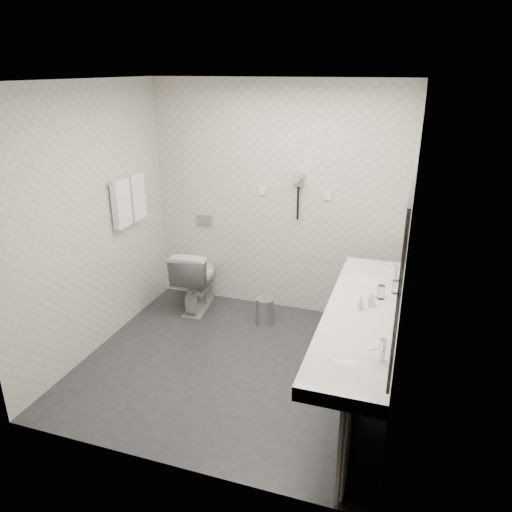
% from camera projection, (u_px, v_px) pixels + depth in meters
% --- Properties ---
extents(floor, '(2.80, 2.80, 0.00)m').
position_uv_depth(floor, '(236.00, 364.00, 4.55)').
color(floor, '#242428').
rests_on(floor, ground).
extents(ceiling, '(2.80, 2.80, 0.00)m').
position_uv_depth(ceiling, '(231.00, 80.00, 3.65)').
color(ceiling, silver).
rests_on(ceiling, wall_back).
extents(wall_back, '(2.80, 0.00, 2.80)m').
position_uv_depth(wall_back, '(276.00, 200.00, 5.25)').
color(wall_back, beige).
rests_on(wall_back, floor).
extents(wall_front, '(2.80, 0.00, 2.80)m').
position_uv_depth(wall_front, '(157.00, 305.00, 2.95)').
color(wall_front, beige).
rests_on(wall_front, floor).
extents(wall_left, '(0.00, 2.60, 2.60)m').
position_uv_depth(wall_left, '(92.00, 222.00, 4.51)').
color(wall_left, beige).
rests_on(wall_left, floor).
extents(wall_right, '(0.00, 2.60, 2.60)m').
position_uv_depth(wall_right, '(407.00, 257.00, 3.69)').
color(wall_right, beige).
rests_on(wall_right, floor).
extents(vanity_counter, '(0.55, 2.20, 0.10)m').
position_uv_depth(vanity_counter, '(362.00, 316.00, 3.76)').
color(vanity_counter, silver).
rests_on(vanity_counter, floor).
extents(vanity_panel, '(0.03, 2.15, 0.75)m').
position_uv_depth(vanity_panel, '(361.00, 364.00, 3.91)').
color(vanity_panel, '#9A9891').
rests_on(vanity_panel, floor).
extents(vanity_post_near, '(0.06, 0.06, 0.75)m').
position_uv_depth(vanity_post_near, '(345.00, 457.00, 2.98)').
color(vanity_post_near, silver).
rests_on(vanity_post_near, floor).
extents(vanity_post_far, '(0.06, 0.06, 0.75)m').
position_uv_depth(vanity_post_far, '(377.00, 308.00, 4.82)').
color(vanity_post_far, silver).
rests_on(vanity_post_far, floor).
extents(mirror, '(0.02, 2.20, 1.05)m').
position_uv_depth(mirror, '(406.00, 240.00, 3.45)').
color(mirror, '#B2BCC6').
rests_on(mirror, wall_right).
extents(basin_near, '(0.40, 0.31, 0.05)m').
position_uv_depth(basin_near, '(350.00, 357.00, 3.17)').
color(basin_near, silver).
rests_on(basin_near, vanity_counter).
extents(basin_far, '(0.40, 0.31, 0.05)m').
position_uv_depth(basin_far, '(371.00, 279.00, 4.32)').
color(basin_far, silver).
rests_on(basin_far, vanity_counter).
extents(faucet_near, '(0.04, 0.04, 0.15)m').
position_uv_depth(faucet_near, '(382.00, 350.00, 3.08)').
color(faucet_near, silver).
rests_on(faucet_near, vanity_counter).
extents(faucet_far, '(0.04, 0.04, 0.15)m').
position_uv_depth(faucet_far, '(395.00, 273.00, 4.23)').
color(faucet_far, silver).
rests_on(faucet_far, vanity_counter).
extents(soap_bottle_a, '(0.06, 0.06, 0.12)m').
position_uv_depth(soap_bottle_a, '(372.00, 299.00, 3.80)').
color(soap_bottle_a, beige).
rests_on(soap_bottle_a, vanity_counter).
extents(soap_bottle_c, '(0.06, 0.06, 0.12)m').
position_uv_depth(soap_bottle_c, '(361.00, 302.00, 3.74)').
color(soap_bottle_c, beige).
rests_on(soap_bottle_c, vanity_counter).
extents(glass_left, '(0.08, 0.08, 0.11)m').
position_uv_depth(glass_left, '(381.00, 292.00, 3.91)').
color(glass_left, silver).
rests_on(glass_left, vanity_counter).
extents(glass_right, '(0.07, 0.07, 0.11)m').
position_uv_depth(glass_right, '(396.00, 287.00, 4.01)').
color(glass_right, silver).
rests_on(glass_right, vanity_counter).
extents(toilet, '(0.50, 0.77, 0.73)m').
position_uv_depth(toilet, '(196.00, 278.00, 5.51)').
color(toilet, silver).
rests_on(toilet, floor).
extents(flush_plate, '(0.18, 0.02, 0.12)m').
position_uv_depth(flush_plate, '(204.00, 220.00, 5.60)').
color(flush_plate, '#B2B5BA').
rests_on(flush_plate, wall_back).
extents(pedal_bin, '(0.26, 0.26, 0.28)m').
position_uv_depth(pedal_bin, '(265.00, 311.00, 5.25)').
color(pedal_bin, '#B2B5BA').
rests_on(pedal_bin, floor).
extents(bin_lid, '(0.20, 0.20, 0.02)m').
position_uv_depth(bin_lid, '(265.00, 299.00, 5.19)').
color(bin_lid, '#B2B5BA').
rests_on(bin_lid, pedal_bin).
extents(towel_rail, '(0.02, 0.62, 0.02)m').
position_uv_depth(towel_rail, '(126.00, 179.00, 4.88)').
color(towel_rail, silver).
rests_on(towel_rail, wall_left).
extents(towel_near, '(0.07, 0.24, 0.48)m').
position_uv_depth(towel_near, '(121.00, 204.00, 4.83)').
color(towel_near, white).
rests_on(towel_near, towel_rail).
extents(towel_far, '(0.07, 0.24, 0.48)m').
position_uv_depth(towel_far, '(136.00, 197.00, 5.08)').
color(towel_far, white).
rests_on(towel_far, towel_rail).
extents(dryer_cradle, '(0.10, 0.04, 0.14)m').
position_uv_depth(dryer_cradle, '(299.00, 180.00, 5.06)').
color(dryer_cradle, gray).
rests_on(dryer_cradle, wall_back).
extents(dryer_barrel, '(0.08, 0.14, 0.08)m').
position_uv_depth(dryer_barrel, '(297.00, 178.00, 4.99)').
color(dryer_barrel, gray).
rests_on(dryer_barrel, dryer_cradle).
extents(dryer_cord, '(0.02, 0.02, 0.35)m').
position_uv_depth(dryer_cord, '(298.00, 203.00, 5.14)').
color(dryer_cord, black).
rests_on(dryer_cord, dryer_cradle).
extents(switch_plate_a, '(0.09, 0.02, 0.09)m').
position_uv_depth(switch_plate_a, '(263.00, 191.00, 5.25)').
color(switch_plate_a, silver).
rests_on(switch_plate_a, wall_back).
extents(switch_plate_b, '(0.09, 0.02, 0.09)m').
position_uv_depth(switch_plate_b, '(327.00, 196.00, 5.04)').
color(switch_plate_b, silver).
rests_on(switch_plate_b, wall_back).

